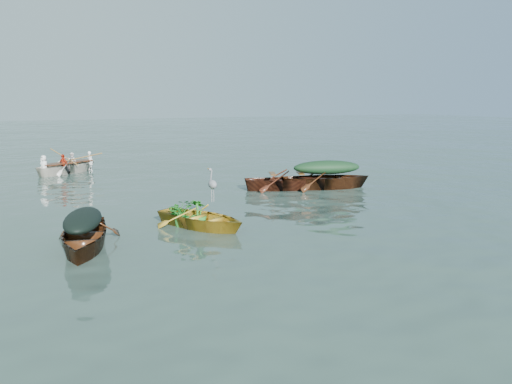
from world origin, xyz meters
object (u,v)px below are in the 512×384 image
dark_covered_boat (85,249)px  rowed_boat (69,173)px  green_tarp_boat (326,188)px  heron (213,190)px  yellow_dinghy (201,228)px  open_wooden_boat (286,190)px

dark_covered_boat → rowed_boat: size_ratio=0.95×
green_tarp_boat → heron: size_ratio=5.04×
heron → yellow_dinghy: bearing=-174.8°
heron → open_wooden_boat: bearing=10.2°
green_tarp_boat → heron: 6.58m
green_tarp_boat → rowed_boat: size_ratio=1.13×
rowed_boat → heron: bearing=161.8°
dark_covered_boat → green_tarp_boat: 10.04m
open_wooden_boat → rowed_boat: open_wooden_boat is taller
dark_covered_boat → green_tarp_boat: size_ratio=0.84×
open_wooden_boat → rowed_boat: (-7.05, 7.71, 0.00)m
dark_covered_boat → green_tarp_boat: green_tarp_boat is taller
rowed_boat → dark_covered_boat: bearing=144.9°
yellow_dinghy → rowed_boat: (-2.42, 11.66, 0.00)m
yellow_dinghy → dark_covered_boat: dark_covered_boat is taller
yellow_dinghy → dark_covered_boat: bearing=162.1°
green_tarp_boat → open_wooden_boat: size_ratio=1.08×
yellow_dinghy → open_wooden_boat: size_ratio=0.78×
heron → green_tarp_boat: bearing=-1.2°
green_tarp_boat → open_wooden_boat: bearing=90.0°
yellow_dinghy → green_tarp_boat: size_ratio=0.72×
dark_covered_boat → open_wooden_boat: size_ratio=0.91×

